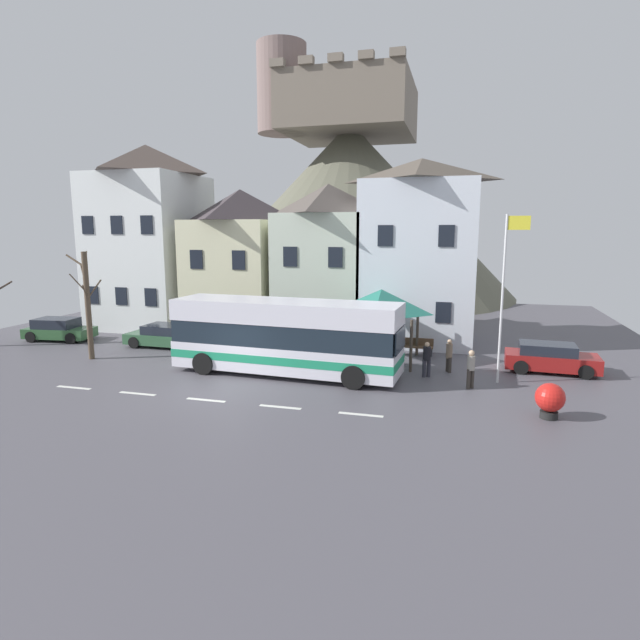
% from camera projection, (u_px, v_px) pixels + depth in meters
% --- Properties ---
extents(ground_plane, '(40.00, 60.00, 0.07)m').
position_uv_depth(ground_plane, '(222.00, 391.00, 21.08)').
color(ground_plane, '#504D55').
extents(townhouse_00, '(6.21, 6.89, 11.89)m').
position_uv_depth(townhouse_00, '(150.00, 237.00, 34.75)').
color(townhouse_00, white).
rests_on(townhouse_00, ground_plane).
extents(townhouse_01, '(5.35, 6.84, 8.94)m').
position_uv_depth(townhouse_01, '(242.00, 261.00, 33.25)').
color(townhouse_01, beige).
rests_on(townhouse_01, ground_plane).
extents(townhouse_02, '(5.16, 6.83, 9.13)m').
position_uv_depth(townhouse_02, '(328.00, 261.00, 31.74)').
color(townhouse_02, beige).
rests_on(townhouse_02, ground_plane).
extents(townhouse_03, '(6.23, 5.34, 10.31)m').
position_uv_depth(townhouse_03, '(419.00, 252.00, 29.48)').
color(townhouse_03, silver).
rests_on(townhouse_03, ground_plane).
extents(hilltop_castle, '(32.28, 32.28, 23.33)m').
position_uv_depth(hilltop_castle, '(349.00, 206.00, 51.43)').
color(hilltop_castle, '#5E5E4D').
rests_on(hilltop_castle, ground_plane).
extents(transit_bus, '(10.40, 3.19, 3.33)m').
position_uv_depth(transit_bus, '(286.00, 338.00, 23.13)').
color(transit_bus, silver).
rests_on(transit_bus, ground_plane).
extents(bus_shelter, '(3.60, 3.60, 3.57)m').
position_uv_depth(bus_shelter, '(381.00, 302.00, 25.30)').
color(bus_shelter, '#473D33').
rests_on(bus_shelter, ground_plane).
extents(parked_car_00, '(4.33, 2.08, 1.23)m').
position_uv_depth(parked_car_00, '(167.00, 336.00, 28.87)').
color(parked_car_00, '#315A3A').
rests_on(parked_car_00, ground_plane).
extents(parked_car_01, '(4.08, 2.02, 1.32)m').
position_uv_depth(parked_car_01, '(550.00, 358.00, 23.65)').
color(parked_car_01, maroon).
rests_on(parked_car_01, ground_plane).
extents(parked_car_02, '(4.00, 2.22, 1.30)m').
position_uv_depth(parked_car_02, '(59.00, 330.00, 30.55)').
color(parked_car_02, '#305A33').
rests_on(parked_car_02, ground_plane).
extents(pedestrian_00, '(0.29, 0.35, 1.52)m').
position_uv_depth(pedestrian_00, '(449.00, 355.00, 23.64)').
color(pedestrian_00, '#38332D').
rests_on(pedestrian_00, ground_plane).
extents(pedestrian_01, '(0.31, 0.31, 1.61)m').
position_uv_depth(pedestrian_01, '(471.00, 368.00, 21.13)').
color(pedestrian_01, '#38332D').
rests_on(pedestrian_01, ground_plane).
extents(pedestrian_02, '(0.36, 0.33, 1.57)m').
position_uv_depth(pedestrian_02, '(427.00, 358.00, 22.82)').
color(pedestrian_02, '#2D2D38').
rests_on(pedestrian_02, ground_plane).
extents(public_bench, '(1.61, 0.48, 0.87)m').
position_uv_depth(public_bench, '(417.00, 346.00, 26.90)').
color(public_bench, brown).
rests_on(public_bench, ground_plane).
extents(flagpole, '(0.95, 0.10, 7.03)m').
position_uv_depth(flagpole, '(505.00, 287.00, 21.35)').
color(flagpole, silver).
rests_on(flagpole, ground_plane).
extents(harbour_buoy, '(0.99, 0.99, 1.24)m').
position_uv_depth(harbour_buoy, '(550.00, 399.00, 17.78)').
color(harbour_buoy, black).
rests_on(harbour_buoy, ground_plane).
extents(bare_tree_01, '(1.61, 1.29, 5.38)m').
position_uv_depth(bare_tree_01, '(88.00, 304.00, 25.72)').
color(bare_tree_01, brown).
rests_on(bare_tree_01, ground_plane).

